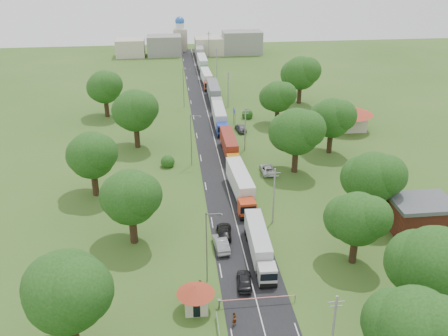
{
  "coord_description": "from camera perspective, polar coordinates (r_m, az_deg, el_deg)",
  "views": [
    {
      "loc": [
        -9.11,
        -70.39,
        39.43
      ],
      "look_at": [
        -0.34,
        6.68,
        3.0
      ],
      "focal_mm": 40.0,
      "sensor_mm": 36.0,
      "label": 1
    }
  ],
  "objects": [
    {
      "name": "pole_2",
      "position": [
        98.86,
        2.43,
        4.56
      ],
      "size": [
        1.6,
        0.24,
        9.0
      ],
      "color": "gray",
      "rests_on": "ground"
    },
    {
      "name": "truck_5",
      "position": [
        145.24,
        -1.99,
        10.21
      ],
      "size": [
        2.72,
        13.65,
        3.78
      ],
      "color": "#993017",
      "rests_on": "ground"
    },
    {
      "name": "tree_0",
      "position": [
        50.42,
        20.96,
        -16.59
      ],
      "size": [
        8.8,
        8.8,
        11.07
      ],
      "color": "#382616",
      "rests_on": "ground"
    },
    {
      "name": "boom_barrier",
      "position": [
        60.05,
        2.54,
        -14.8
      ],
      "size": [
        9.22,
        0.35,
        1.18
      ],
      "color": "slate",
      "rests_on": "ground"
    },
    {
      "name": "pole_1",
      "position": [
        73.75,
        5.73,
        -3.09
      ],
      "size": [
        1.6,
        0.24,
        9.0
      ],
      "color": "gray",
      "rests_on": "ground"
    },
    {
      "name": "truck_3",
      "position": [
        112.68,
        -0.52,
        5.83
      ],
      "size": [
        2.73,
        14.54,
        4.03
      ],
      "color": "#1D37AF",
      "rests_on": "ground"
    },
    {
      "name": "car_lane_front",
      "position": [
        63.02,
        2.34,
        -12.73
      ],
      "size": [
        2.21,
        4.59,
        1.51
      ],
      "primitive_type": "imported",
      "rotation": [
        0.0,
        0.0,
        3.04
      ],
      "color": "black",
      "rests_on": "ground"
    },
    {
      "name": "pole_0",
      "position": [
        51.7,
        12.34,
        -17.8
      ],
      "size": [
        1.6,
        0.24,
        9.0
      ],
      "color": "gray",
      "rests_on": "ground"
    },
    {
      "name": "car_lane_rear",
      "position": [
        72.05,
        -0.01,
        -7.3
      ],
      "size": [
        2.66,
        5.43,
        1.52
      ],
      "primitive_type": "imported",
      "rotation": [
        0.0,
        0.0,
        3.04
      ],
      "color": "black",
      "rests_on": "ground"
    },
    {
      "name": "guard_booth",
      "position": [
        58.76,
        -3.25,
        -14.26
      ],
      "size": [
        4.4,
        4.4,
        3.45
      ],
      "color": "beige",
      "rests_on": "ground"
    },
    {
      "name": "lamp_0",
      "position": [
        60.84,
        -1.86,
        -8.7
      ],
      "size": [
        2.03,
        0.22,
        10.0
      ],
      "color": "slate",
      "rests_on": "ground"
    },
    {
      "name": "truck_2",
      "position": [
        97.17,
        0.63,
        2.52
      ],
      "size": [
        2.39,
        13.77,
        3.82
      ],
      "color": "#BF7A16",
      "rests_on": "ground"
    },
    {
      "name": "truck_7",
      "position": [
        178.4,
        -2.77,
        13.09
      ],
      "size": [
        3.26,
        15.16,
        4.19
      ],
      "color": "#B4B4B4",
      "rests_on": "ground"
    },
    {
      "name": "tree_13",
      "position": [
        120.87,
        -13.5,
        9.01
      ],
      "size": [
        8.8,
        8.8,
        11.07
      ],
      "color": "#382616",
      "rests_on": "ground"
    },
    {
      "name": "house_cream",
      "position": [
        113.53,
        14.1,
        6.01
      ],
      "size": [
        10.08,
        10.08,
        5.8
      ],
      "color": "beige",
      "rests_on": "ground"
    },
    {
      "name": "truck_4",
      "position": [
        130.05,
        -1.16,
        8.57
      ],
      "size": [
        2.82,
        15.72,
        4.36
      ],
      "color": "#B0B0B0",
      "rests_on": "ground"
    },
    {
      "name": "car_verge_near",
      "position": [
        90.9,
        4.99,
        -0.16
      ],
      "size": [
        2.4,
        5.11,
        1.41
      ],
      "primitive_type": "imported",
      "rotation": [
        0.0,
        0.0,
        3.13
      ],
      "color": "silver",
      "rests_on": "ground"
    },
    {
      "name": "car_lane_mid",
      "position": [
        69.44,
        -0.35,
        -8.63
      ],
      "size": [
        2.16,
        5.08,
        1.63
      ],
      "primitive_type": "imported",
      "rotation": [
        0.0,
        0.0,
        3.23
      ],
      "color": "gray",
      "rests_on": "ground"
    },
    {
      "name": "tree_4",
      "position": [
        89.31,
        8.29,
        4.18
      ],
      "size": [
        9.6,
        9.6,
        12.05
      ],
      "color": "#382616",
      "rests_on": "ground"
    },
    {
      "name": "road",
      "position": [
        99.04,
        -0.67,
        1.69
      ],
      "size": [
        8.0,
        200.0,
        0.04
      ],
      "primitive_type": "cube",
      "color": "black",
      "rests_on": "ground"
    },
    {
      "name": "church",
      "position": [
        191.51,
        -5.03,
        14.83
      ],
      "size": [
        5.0,
        5.0,
        12.3
      ],
      "color": "beige",
      "rests_on": "ground"
    },
    {
      "name": "lamp_2",
      "position": [
        125.12,
        -4.59,
        9.37
      ],
      "size": [
        2.03,
        0.22,
        10.0
      ],
      "color": "slate",
      "rests_on": "ground"
    },
    {
      "name": "tree_1",
      "position": [
        58.11,
        22.98,
        -10.06
      ],
      "size": [
        9.6,
        9.6,
        12.05
      ],
      "color": "#382616",
      "rests_on": "ground"
    },
    {
      "name": "tree_7",
      "position": [
        128.95,
        8.74,
        10.69
      ],
      "size": [
        9.6,
        9.6,
        12.05
      ],
      "color": "#382616",
      "rests_on": "ground"
    },
    {
      "name": "distant_town",
      "position": [
        184.2,
        -3.42,
        13.86
      ],
      "size": [
        52.0,
        8.0,
        8.0
      ],
      "color": "gray",
      "rests_on": "ground"
    },
    {
      "name": "tree_5",
      "position": [
        99.22,
        12.21,
        5.63
      ],
      "size": [
        8.8,
        8.8,
        11.07
      ],
      "color": "#382616",
      "rests_on": "ground"
    },
    {
      "name": "tree_9",
      "position": [
        52.55,
        -17.54,
        -13.17
      ],
      "size": [
        9.6,
        9.6,
        12.05
      ],
      "color": "#382616",
      "rests_on": "ground"
    },
    {
      "name": "lamp_1",
      "position": [
        91.94,
        -3.69,
        3.48
      ],
      "size": [
        2.03,
        0.22,
        10.0
      ],
      "color": "slate",
      "rests_on": "ground"
    },
    {
      "name": "tree_2",
      "position": [
        66.12,
        14.98,
        -5.57
      ],
      "size": [
        8.0,
        8.0,
        10.1
      ],
      "color": "#382616",
      "rests_on": "ground"
    },
    {
      "name": "pedestrian_booth",
      "position": [
        61.95,
        -2.73,
        -13.41
      ],
      "size": [
        0.83,
        0.96,
        1.69
      ],
      "primitive_type": "imported",
      "rotation": [
        0.0,
        0.0,
        -1.31
      ],
      "color": "gray",
      "rests_on": "ground"
    },
    {
      "name": "tree_3",
      "position": [
        76.13,
        16.68,
        -1.01
      ],
      "size": [
        8.8,
        8.8,
        11.07
      ],
      "color": "#382616",
      "rests_on": "ground"
    },
    {
      "name": "pole_5",
      "position": [
        179.39,
        -1.75,
        13.98
      ],
      "size": [
        1.6,
        0.24,
        9.0
      ],
      "color": "gray",
      "rests_on": "ground"
    },
    {
      "name": "tree_12",
      "position": [
        100.88,
        -10.15,
        6.52
      ],
      "size": [
        9.6,
        9.6,
        12.05
      ],
      "color": "#382616",
      "rests_on": "ground"
    },
    {
      "name": "pole_4",
      "position": [
        152.13,
        -0.83,
        11.95
      ],
      "size": [
        1.6,
        0.24,
        9.0
      ],
      "color": "gray",
      "rests_on": "ground"
    },
    {
      "name": "pole_3",
      "position": [
        125.2,
        0.47,
        9.04
      ],
      "size": [
        1.6,
        0.24,
        9.0
      ],
      "color": "gray",
      "rests_on": "ground"
    },
    {
      "name": "truck_6",
      "position": [
        161.75,
        -2.46,
        11.83
      ],
      "size": [
        2.66,
        15.04,
        4.17
      ],
      "color": "#27693C",
      "rests_on": "ground"
    },
    {
      "name": "tree_10",
      "position": [
        68.83,
        -10.66,
        -3.22
      ],
      "size": [
        8.8,
        8.8,
        11.07
      ],
      "color": "#382616",
      "rests_on": "ground"
    },
    {
      "name": "house_brick",
      "position": [
        77.43,
        21.52,
        -5.15
      ],
      "size": [
        8.6,
        6.6,
        5.2
      ],
      "color": "maroon",
      "rests_on": "ground"
    },
    {
      "name": "info_sign",
      "position": [
        112.42,
        1.18,
        6.24
      ],
      "size": [
        0.12,
        3.1,
        4.1
      ],
      "color": "slate",
      "rests_on": "ground"
    },
    {
      "name": "tree_11",
      "position": [
        83.13,
        -14.89,
        1.47
      ],
      "size": [
        8.8,
        8.8,
        11.07
      ],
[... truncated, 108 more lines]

